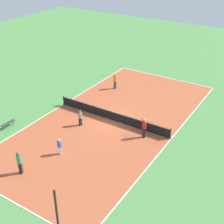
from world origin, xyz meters
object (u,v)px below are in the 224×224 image
tennis_net (112,115)px  tennis_ball_right_alley (141,101)px  tennis_ball_midcourt (39,173)px  bench (8,124)px  player_far_green (19,161)px  player_near_blue (60,146)px  player_coach_red (144,127)px  player_center_orange (115,80)px  tennis_ball_far_baseline (123,110)px  player_baseline_gray (80,117)px

tennis_net → tennis_ball_right_alley: tennis_net is taller
tennis_ball_midcourt → tennis_ball_right_alley: same height
tennis_ball_midcourt → tennis_ball_right_alley: 14.06m
bench → tennis_ball_right_alley: 13.33m
player_far_green → player_near_blue: size_ratio=1.32×
tennis_net → player_near_blue: (0.68, 6.57, 0.27)m
player_coach_red → player_center_orange: size_ratio=1.04×
player_center_orange → bench: bearing=4.9°
tennis_ball_far_baseline → bench: bearing=48.9°
tennis_net → player_baseline_gray: bearing=49.2°
player_near_blue → tennis_ball_midcourt: bearing=-35.2°
player_coach_red → tennis_ball_midcourt: (4.19, 8.27, -1.02)m
tennis_net → player_baseline_gray: size_ratio=7.74×
tennis_net → player_far_green: (1.58, 9.83, 0.56)m
bench → player_coach_red: player_coach_red is taller
player_coach_red → player_near_blue: 7.19m
tennis_ball_right_alley → player_near_blue: bearing=83.8°
tennis_net → bench: 9.39m
bench → player_baseline_gray: size_ratio=0.95×
player_far_green → tennis_ball_right_alley: (-2.14, -14.64, -1.04)m
player_center_orange → player_far_green: 16.08m
bench → player_center_orange: player_center_orange is taller
tennis_net → tennis_ball_midcourt: tennis_net is taller
tennis_ball_far_baseline → tennis_net: bearing=92.4°
player_center_orange → tennis_ball_right_alley: 4.34m
tennis_net → player_baseline_gray: (1.96, 2.26, 0.34)m
tennis_ball_right_alley → bench: bearing=54.2°
bench → player_far_green: (-5.66, 3.84, 0.71)m
player_coach_red → tennis_ball_far_baseline: player_coach_red is taller
bench → player_center_orange: 12.72m
tennis_net → tennis_ball_far_baseline: bearing=-87.6°
bench → player_coach_red: 12.15m
player_center_orange → tennis_ball_midcourt: (-3.06, 15.35, -0.96)m
tennis_net → bench: bearing=39.6°
tennis_ball_far_baseline → tennis_ball_midcourt: (0.31, 11.43, 0.00)m
bench → player_far_green: player_far_green is taller
tennis_net → tennis_ball_far_baseline: 2.27m
tennis_net → player_far_green: player_far_green is taller
bench → tennis_ball_far_baseline: bench is taller
player_center_orange → tennis_ball_right_alley: player_center_orange is taller
player_near_blue → bench: bearing=-136.4°
bench → player_near_blue: 6.59m
player_far_green → player_center_orange: bearing=159.7°
tennis_net → bench: size_ratio=8.12×
tennis_net → player_center_orange: 7.06m
player_coach_red → player_near_blue: size_ratio=1.29×
tennis_ball_midcourt → bench: bearing=-25.2°
tennis_ball_midcourt → player_center_orange: bearing=-78.7°
player_coach_red → tennis_ball_far_baseline: (3.88, -3.16, -1.02)m
player_baseline_gray → tennis_ball_right_alley: (-2.52, -7.08, -0.82)m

